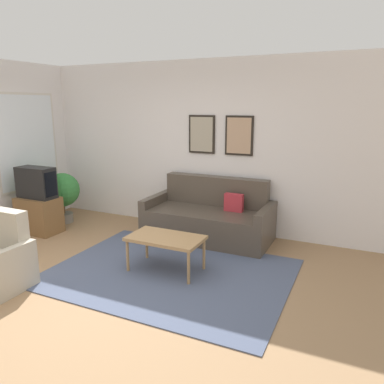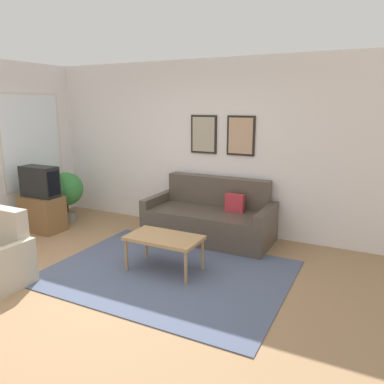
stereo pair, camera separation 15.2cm
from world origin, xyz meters
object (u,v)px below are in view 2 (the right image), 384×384
tv (40,182)px  potted_plant_tall (50,190)px  coffee_table (164,240)px  couch (210,219)px

tv → potted_plant_tall: tv is taller
tv → potted_plant_tall: size_ratio=0.67×
coffee_table → potted_plant_tall: bearing=165.1°
coffee_table → tv: bearing=170.8°
couch → coffee_table: bearing=-91.3°
coffee_table → tv: size_ratio=1.46×
couch → tv: (-2.57, -0.91, 0.51)m
couch → coffee_table: couch is taller
tv → coffee_table: bearing=-9.2°
coffee_table → potted_plant_tall: potted_plant_tall is taller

